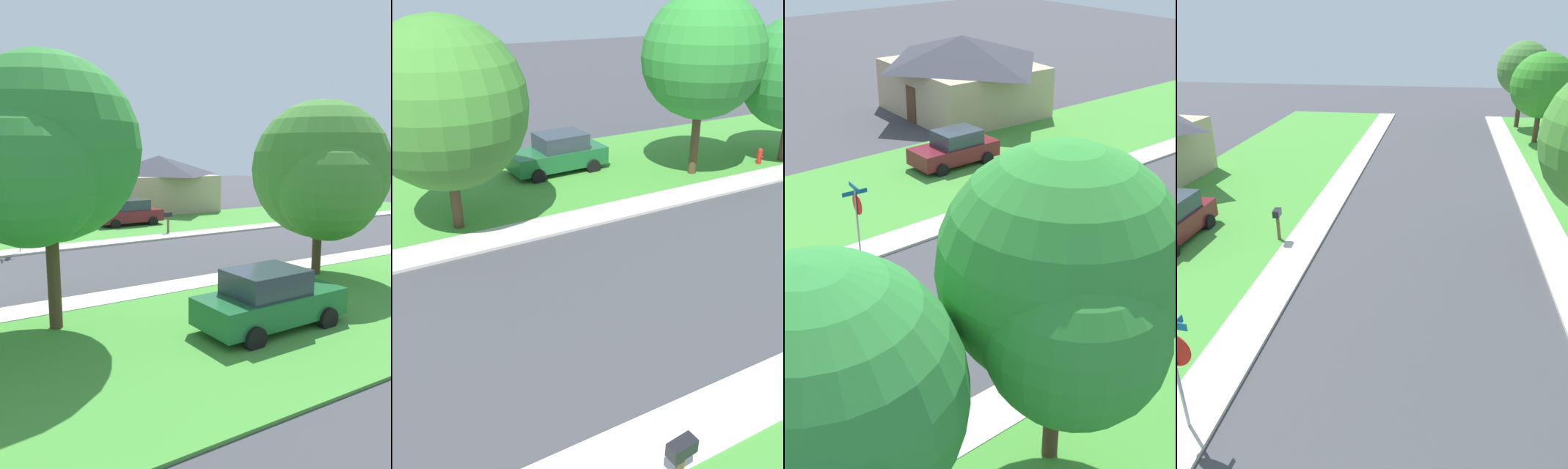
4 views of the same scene
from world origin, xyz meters
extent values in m
plane|color=#424247|center=(0.00, 0.00, 0.00)|extent=(120.00, 120.00, 0.00)
cube|color=beige|center=(-4.70, 12.00, 0.05)|extent=(1.40, 56.00, 0.10)
cube|color=#479338|center=(-9.40, 12.00, 0.04)|extent=(8.00, 56.00, 0.08)
cylinder|color=#9E9EA3|center=(-4.54, 4.54, 1.30)|extent=(0.07, 0.07, 2.60)
cylinder|color=red|center=(-4.53, 4.59, 2.05)|extent=(0.76, 0.11, 0.76)
cylinder|color=white|center=(-4.53, 4.61, 2.05)|extent=(0.67, 0.08, 0.67)
cylinder|color=red|center=(-4.53, 4.62, 2.05)|extent=(0.54, 0.06, 0.55)
cube|color=#0F5B84|center=(-4.54, 4.54, 2.69)|extent=(0.92, 0.12, 0.16)
cube|color=#0F5B84|center=(-4.54, 4.54, 2.50)|extent=(0.12, 0.92, 0.16)
cube|color=maroon|center=(-9.78, 12.70, 0.70)|extent=(1.88, 4.33, 0.76)
cube|color=#2D3842|center=(-9.78, 12.90, 1.42)|extent=(1.64, 2.13, 0.68)
cylinder|color=black|center=(-8.90, 11.35, 0.32)|extent=(0.25, 0.64, 0.64)
cylinder|color=black|center=(-10.70, 11.39, 0.32)|extent=(0.25, 0.64, 0.64)
cylinder|color=black|center=(-8.85, 14.02, 0.32)|extent=(0.25, 0.64, 0.64)
cylinder|color=black|center=(-10.65, 14.05, 0.32)|extent=(0.25, 0.64, 0.64)
sphere|color=#2E8536|center=(5.95, -1.74, 4.06)|extent=(4.93, 4.93, 4.93)
cylinder|color=#4C3823|center=(6.57, 3.16, 1.64)|extent=(0.36, 0.36, 3.27)
sphere|color=#308A33|center=(6.57, 3.16, 5.02)|extent=(4.99, 4.99, 4.99)
sphere|color=#308A33|center=(7.69, 2.41, 4.40)|extent=(3.49, 3.49, 3.49)
cube|color=tan|center=(-16.78, 18.66, 1.50)|extent=(8.84, 7.72, 3.00)
pyramid|color=#33333D|center=(-16.78, 18.66, 3.80)|extent=(9.48, 8.36, 1.60)
cube|color=#51331E|center=(-17.01, 15.04, 1.05)|extent=(1.00, 0.12, 2.10)
cube|color=brown|center=(-5.68, 13.42, 0.53)|extent=(0.10, 0.10, 1.05)
cube|color=black|center=(-5.68, 13.42, 1.18)|extent=(0.28, 0.50, 0.26)
camera|label=1|loc=(19.43, -0.26, 4.95)|focal=36.52mm
camera|label=2|loc=(-9.78, 17.34, 7.69)|focal=38.41mm
camera|label=3|loc=(14.09, -4.97, 11.27)|focal=49.50mm
camera|label=4|loc=(0.28, -1.62, 7.74)|focal=34.62mm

